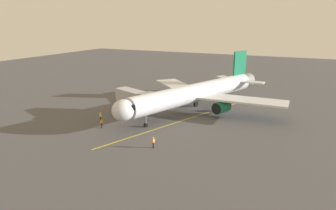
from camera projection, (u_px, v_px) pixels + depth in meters
ground_plane at (194, 108)px, 65.26m from camera, size 220.00×220.00×0.00m
apron_lead_in_line at (185, 120)px, 57.51m from camera, size 14.39×37.49×0.01m
airplane at (197, 93)px, 61.84m from camera, size 32.55×38.84×11.50m
jet_bridge at (138, 99)px, 58.11m from camera, size 11.29×6.40×5.40m
ground_crew_marshaller at (100, 117)px, 56.57m from camera, size 0.47×0.39×1.71m
ground_crew_wing_walker at (102, 123)px, 52.97m from camera, size 0.27×0.41×1.71m
ground_crew_loader at (153, 142)px, 44.61m from camera, size 0.35×0.45×1.71m
belt_loader_near_nose at (179, 88)px, 81.39m from camera, size 3.75×4.35×2.32m
safety_cone_nose_left at (117, 109)px, 63.45m from camera, size 0.32×0.32×0.55m
safety_cone_nose_right at (105, 107)px, 64.82m from camera, size 0.32×0.32×0.55m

